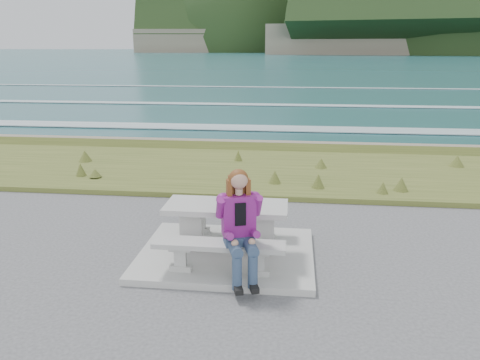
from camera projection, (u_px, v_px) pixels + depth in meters
The scene contains 8 objects.
concrete_slab at pixel (227, 254), 7.10m from camera, with size 2.60×2.10×0.10m, color #9F9F9A.
picnic_table at pixel (226, 215), 6.93m from camera, with size 1.80×0.75×0.75m.
bench_landward at pixel (219, 249), 6.32m from camera, with size 1.80×0.35×0.45m.
bench_seaward at pixel (233, 214), 7.66m from camera, with size 1.80×0.35×0.45m.
grass_verge at pixel (255, 173), 11.89m from camera, with size 160.00×4.50×0.22m, color #3C4B1C.
shore_drop at pixel (263, 149), 14.66m from camera, with size 160.00×0.80×2.20m, color #6B5E50.
ocean at pixel (280, 121), 31.56m from camera, with size 1600.00×1600.00×0.09m.
seated_woman at pixel (241, 241), 6.11m from camera, with size 0.61×0.83×1.47m.
Camera 1 is at (0.96, -6.45, 3.09)m, focal length 35.00 mm.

